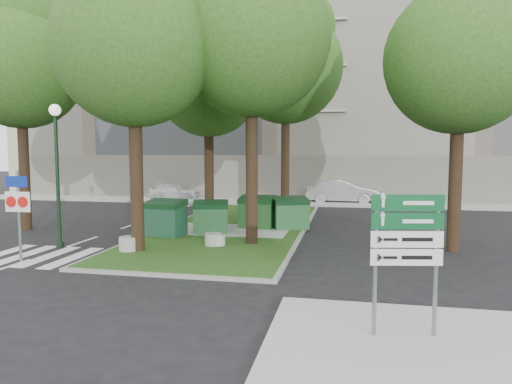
% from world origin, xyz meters
% --- Properties ---
extents(ground, '(120.00, 120.00, 0.00)m').
position_xyz_m(ground, '(0.00, 0.00, 0.00)').
color(ground, black).
rests_on(ground, ground).
extents(median_island, '(6.00, 16.00, 0.12)m').
position_xyz_m(median_island, '(0.50, 8.00, 0.06)').
color(median_island, '#1D4112').
rests_on(median_island, ground).
extents(median_kerb, '(6.30, 16.30, 0.10)m').
position_xyz_m(median_kerb, '(0.50, 8.00, 0.05)').
color(median_kerb, gray).
rests_on(median_kerb, ground).
extents(sidewalk_corner, '(5.00, 4.00, 0.12)m').
position_xyz_m(sidewalk_corner, '(6.50, -3.50, 0.06)').
color(sidewalk_corner, '#999993').
rests_on(sidewalk_corner, ground).
extents(building_sidewalk, '(42.00, 3.00, 0.12)m').
position_xyz_m(building_sidewalk, '(0.00, 18.50, 0.06)').
color(building_sidewalk, '#999993').
rests_on(building_sidewalk, ground).
extents(zebra_crossing, '(5.00, 3.00, 0.01)m').
position_xyz_m(zebra_crossing, '(-3.75, 1.50, 0.01)').
color(zebra_crossing, silver).
rests_on(zebra_crossing, ground).
extents(apartment_building, '(41.00, 12.00, 16.00)m').
position_xyz_m(apartment_building, '(0.00, 26.00, 8.00)').
color(apartment_building, beige).
rests_on(apartment_building, ground).
extents(tree_median_near_left, '(5.20, 5.20, 10.53)m').
position_xyz_m(tree_median_near_left, '(-1.41, 2.56, 7.32)').
color(tree_median_near_left, black).
rests_on(tree_median_near_left, ground).
extents(tree_median_near_right, '(5.60, 5.60, 11.46)m').
position_xyz_m(tree_median_near_right, '(2.09, 4.56, 7.99)').
color(tree_median_near_right, black).
rests_on(tree_median_near_right, ground).
extents(tree_median_mid, '(4.80, 4.80, 9.99)m').
position_xyz_m(tree_median_mid, '(-0.91, 9.06, 6.98)').
color(tree_median_mid, black).
rests_on(tree_median_mid, ground).
extents(tree_median_far, '(5.80, 5.80, 11.93)m').
position_xyz_m(tree_median_far, '(2.29, 12.06, 8.32)').
color(tree_median_far, black).
rests_on(tree_median_far, ground).
extents(tree_street_left, '(5.40, 5.40, 11.00)m').
position_xyz_m(tree_street_left, '(-8.41, 6.06, 7.65)').
color(tree_street_left, black).
rests_on(tree_street_left, ground).
extents(tree_street_right, '(5.00, 5.00, 10.06)m').
position_xyz_m(tree_street_right, '(9.09, 5.06, 6.98)').
color(tree_street_right, black).
rests_on(tree_street_right, ground).
extents(dumpster_a, '(1.68, 1.29, 1.43)m').
position_xyz_m(dumpster_a, '(-1.68, 5.26, 0.81)').
color(dumpster_a, '#0E331F').
rests_on(dumpster_a, median_island).
extents(dumpster_b, '(1.65, 1.35, 1.33)m').
position_xyz_m(dumpster_b, '(-0.08, 6.21, 0.76)').
color(dumpster_b, '#12401A').
rests_on(dumpster_b, median_island).
extents(dumpster_c, '(1.56, 1.12, 1.41)m').
position_xyz_m(dumpster_c, '(1.52, 7.85, 0.79)').
color(dumpster_c, '#113812').
rests_on(dumpster_c, median_island).
extents(dumpster_d, '(1.75, 1.48, 1.39)m').
position_xyz_m(dumpster_d, '(3.00, 7.90, 0.78)').
color(dumpster_d, '#16481C').
rests_on(dumpster_d, median_island).
extents(bollard_left, '(0.64, 0.64, 0.46)m').
position_xyz_m(bollard_left, '(-1.79, 2.40, 0.35)').
color(bollard_left, '#9A9995').
rests_on(bollard_left, median_island).
extents(bollard_right, '(0.59, 0.59, 0.42)m').
position_xyz_m(bollard_right, '(0.74, 3.79, 0.33)').
color(bollard_right, gray).
rests_on(bollard_right, median_island).
extents(bollard_mid, '(0.49, 0.49, 0.35)m').
position_xyz_m(bollard_mid, '(0.93, 3.81, 0.30)').
color(bollard_mid, '#A3A29E').
rests_on(bollard_mid, median_island).
extents(litter_bin, '(0.36, 0.36, 0.62)m').
position_xyz_m(litter_bin, '(1.89, 12.98, 0.43)').
color(litter_bin, yellow).
rests_on(litter_bin, median_island).
extents(street_lamp, '(0.41, 0.41, 5.10)m').
position_xyz_m(street_lamp, '(-4.78, 2.97, 3.21)').
color(street_lamp, black).
rests_on(street_lamp, ground).
extents(traffic_sign_pole, '(0.86, 0.09, 2.85)m').
position_xyz_m(traffic_sign_pole, '(-4.62, 0.77, 1.83)').
color(traffic_sign_pole, slate).
rests_on(traffic_sign_pole, ground).
extents(directional_sign, '(1.26, 0.29, 2.55)m').
position_xyz_m(directional_sign, '(6.43, -3.21, 1.82)').
color(directional_sign, slate).
rests_on(directional_sign, sidewalk_corner).
extents(car_white, '(3.68, 1.62, 1.23)m').
position_xyz_m(car_white, '(-6.86, 19.50, 0.62)').
color(car_white, silver).
rests_on(car_white, ground).
extents(car_silver, '(4.80, 1.69, 1.58)m').
position_xyz_m(car_silver, '(5.09, 19.40, 0.79)').
color(car_silver, '#9D9EA4').
rests_on(car_silver, ground).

